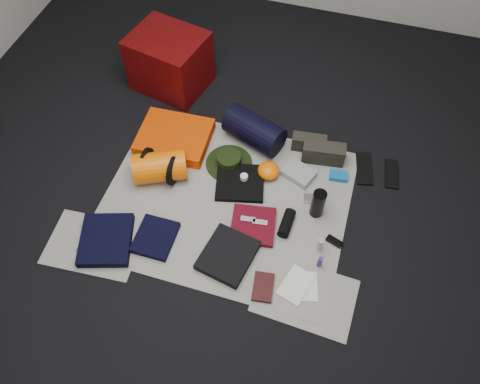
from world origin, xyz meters
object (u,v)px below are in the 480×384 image
(red_cabinet, at_px, (170,61))
(navy_duffel, at_px, (254,130))
(water_bottle, at_px, (318,204))
(sleeping_pad, at_px, (174,137))
(stuff_sack, at_px, (160,167))
(paperback_book, at_px, (263,287))
(compact_camera, at_px, (311,199))

(red_cabinet, height_order, navy_duffel, red_cabinet)
(red_cabinet, height_order, water_bottle, red_cabinet)
(sleeping_pad, bearing_deg, stuff_sack, -85.39)
(sleeping_pad, bearing_deg, paperback_book, -45.00)
(compact_camera, distance_m, paperback_book, 0.71)
(red_cabinet, distance_m, paperback_book, 1.88)
(compact_camera, relative_size, paperback_book, 0.54)
(stuff_sack, bearing_deg, water_bottle, 0.67)
(sleeping_pad, distance_m, compact_camera, 1.08)
(sleeping_pad, height_order, stuff_sack, stuff_sack)
(red_cabinet, height_order, sleeping_pad, red_cabinet)
(navy_duffel, bearing_deg, paperback_book, -50.79)
(water_bottle, distance_m, paperback_book, 0.65)
(navy_duffel, bearing_deg, red_cabinet, 174.03)
(sleeping_pad, height_order, paperback_book, sleeping_pad)
(navy_duffel, distance_m, water_bottle, 0.73)
(sleeping_pad, relative_size, stuff_sack, 1.42)
(sleeping_pad, xyz_separation_m, compact_camera, (1.06, -0.22, -0.03))
(red_cabinet, bearing_deg, navy_duffel, -14.39)
(red_cabinet, distance_m, stuff_sack, 0.93)
(sleeping_pad, xyz_separation_m, navy_duffel, (0.55, 0.17, 0.07))
(navy_duffel, distance_m, paperback_book, 1.15)
(red_cabinet, relative_size, paperback_book, 2.92)
(stuff_sack, relative_size, water_bottle, 1.60)
(water_bottle, height_order, compact_camera, water_bottle)
(red_cabinet, height_order, paperback_book, red_cabinet)
(navy_duffel, height_order, compact_camera, navy_duffel)
(water_bottle, distance_m, compact_camera, 0.13)
(sleeping_pad, xyz_separation_m, stuff_sack, (0.03, -0.32, 0.06))
(navy_duffel, relative_size, water_bottle, 1.92)
(sleeping_pad, xyz_separation_m, paperback_book, (0.91, -0.91, -0.03))
(sleeping_pad, distance_m, navy_duffel, 0.58)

